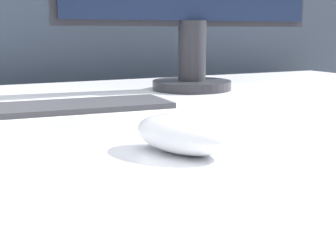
% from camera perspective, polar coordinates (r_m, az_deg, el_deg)
% --- Properties ---
extents(partition_panel, '(5.00, 0.03, 1.11)m').
position_cam_1_polar(partition_panel, '(1.35, -17.94, -3.68)').
color(partition_panel, '#333D4C').
rests_on(partition_panel, ground_plane).
extents(computer_mouse_near, '(0.11, 0.14, 0.04)m').
position_cam_1_polar(computer_mouse_near, '(0.49, 1.87, -0.99)').
color(computer_mouse_near, white).
rests_on(computer_mouse_near, desk).
extents(keyboard, '(0.38, 0.14, 0.02)m').
position_cam_1_polar(keyboard, '(0.68, -14.64, 1.46)').
color(keyboard, silver).
rests_on(keyboard, desk).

